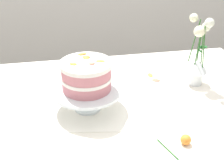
{
  "coord_description": "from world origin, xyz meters",
  "views": [
    {
      "loc": [
        -0.27,
        -1.1,
        1.46
      ],
      "look_at": [
        -0.07,
        -0.01,
        0.86
      ],
      "focal_mm": 49.48,
      "sensor_mm": 36.0,
      "label": 1
    }
  ],
  "objects_px": {
    "fallen_rose": "(185,140)",
    "dining_table": "(128,122)",
    "layer_cake": "(86,75)",
    "flower_vase": "(198,56)",
    "cake_stand": "(87,92)"
  },
  "relations": [
    {
      "from": "dining_table",
      "to": "flower_vase",
      "type": "height_order",
      "value": "flower_vase"
    },
    {
      "from": "cake_stand",
      "to": "fallen_rose",
      "type": "relative_size",
      "value": 2.33
    },
    {
      "from": "layer_cake",
      "to": "fallen_rose",
      "type": "bearing_deg",
      "value": -42.64
    },
    {
      "from": "cake_stand",
      "to": "fallen_rose",
      "type": "xyz_separation_m",
      "value": [
        0.31,
        -0.29,
        -0.06
      ]
    },
    {
      "from": "cake_stand",
      "to": "fallen_rose",
      "type": "distance_m",
      "value": 0.43
    },
    {
      "from": "cake_stand",
      "to": "flower_vase",
      "type": "height_order",
      "value": "flower_vase"
    },
    {
      "from": "flower_vase",
      "to": "cake_stand",
      "type": "bearing_deg",
      "value": -166.72
    },
    {
      "from": "layer_cake",
      "to": "flower_vase",
      "type": "distance_m",
      "value": 0.55
    },
    {
      "from": "dining_table",
      "to": "cake_stand",
      "type": "bearing_deg",
      "value": 179.87
    },
    {
      "from": "layer_cake",
      "to": "fallen_rose",
      "type": "xyz_separation_m",
      "value": [
        0.31,
        -0.29,
        -0.14
      ]
    },
    {
      "from": "dining_table",
      "to": "fallen_rose",
      "type": "bearing_deg",
      "value": -64.76
    },
    {
      "from": "fallen_rose",
      "to": "dining_table",
      "type": "bearing_deg",
      "value": 115.24
    },
    {
      "from": "fallen_rose",
      "to": "flower_vase",
      "type": "bearing_deg",
      "value": 62.01
    },
    {
      "from": "layer_cake",
      "to": "flower_vase",
      "type": "height_order",
      "value": "flower_vase"
    },
    {
      "from": "flower_vase",
      "to": "fallen_rose",
      "type": "bearing_deg",
      "value": -117.99
    }
  ]
}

